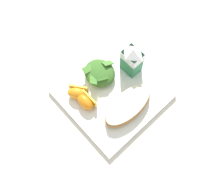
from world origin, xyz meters
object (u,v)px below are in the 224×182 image
(green_salad_pile, at_px, (100,73))
(milk_carton, at_px, (132,59))
(orange_wedge_middle, at_px, (86,101))
(white_plate, at_px, (112,93))
(orange_wedge_front, at_px, (78,93))
(cheesy_pizza_bread, at_px, (128,105))

(green_salad_pile, distance_m, milk_carton, 0.11)
(milk_carton, distance_m, orange_wedge_middle, 0.19)
(green_salad_pile, relative_size, orange_wedge_middle, 1.73)
(orange_wedge_middle, bearing_deg, green_salad_pile, 114.91)
(white_plate, distance_m, orange_wedge_front, 0.11)
(green_salad_pile, bearing_deg, white_plate, -8.84)
(orange_wedge_middle, bearing_deg, cheesy_pizza_bread, 41.53)
(green_salad_pile, height_order, milk_carton, milk_carton)
(white_plate, bearing_deg, orange_wedge_middle, -106.88)
(green_salad_pile, bearing_deg, orange_wedge_middle, -65.09)
(white_plate, relative_size, orange_wedge_middle, 4.65)
(milk_carton, bearing_deg, orange_wedge_middle, -91.52)
(white_plate, distance_m, cheesy_pizza_bread, 0.07)
(white_plate, distance_m, milk_carton, 0.12)
(cheesy_pizza_bread, distance_m, green_salad_pile, 0.14)
(milk_carton, xyz_separation_m, orange_wedge_middle, (-0.00, -0.18, -0.04))
(cheesy_pizza_bread, xyz_separation_m, green_salad_pile, (-0.14, 0.01, 0.00))
(white_plate, relative_size, milk_carton, 2.55)
(milk_carton, bearing_deg, white_plate, -78.67)
(white_plate, xyz_separation_m, orange_wedge_middle, (-0.02, -0.08, 0.03))
(milk_carton, height_order, orange_wedge_front, milk_carton)
(orange_wedge_front, bearing_deg, green_salad_pile, 93.65)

